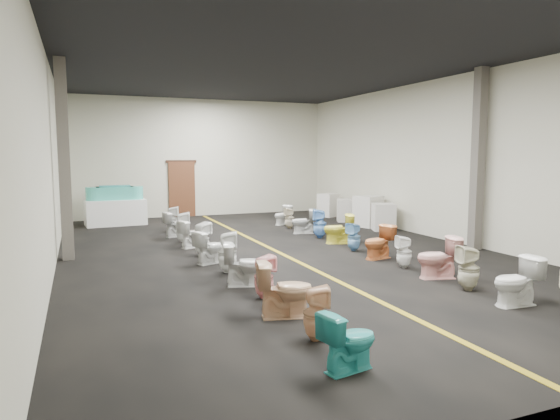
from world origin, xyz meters
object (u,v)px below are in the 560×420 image
at_px(toilet_left_9, 183,227).
at_px(toilet_right_7, 338,229).
at_px(toilet_right_8, 320,224).
at_px(toilet_right_6, 354,237).
at_px(appliance_crate_c, 347,210).
at_px(toilet_left_1, 316,313).
at_px(appliance_crate_a, 383,217).
at_px(toilet_right_1, 517,282).
at_px(toilet_right_9, 303,221).
at_px(toilet_left_7, 202,239).
at_px(toilet_right_2, 469,268).
at_px(toilet_right_5, 379,242).
at_px(toilet_left_6, 210,247).
at_px(toilet_left_2, 285,290).
at_px(toilet_left_8, 192,234).
at_px(toilet_right_3, 438,257).
at_px(toilet_left_3, 264,277).
at_px(toilet_right_4, 404,252).
at_px(display_table, 116,212).
at_px(appliance_crate_b, 368,211).
at_px(toilet_left_0, 349,340).
at_px(toilet_left_11, 172,219).
at_px(toilet_right_10, 289,218).
at_px(toilet_left_4, 245,264).
at_px(appliance_crate_d, 328,205).
at_px(toilet_left_10, 177,224).
at_px(toilet_left_5, 227,252).
at_px(toilet_right_11, 283,215).

relative_size(toilet_left_9, toilet_right_7, 1.03).
bearing_deg(toilet_right_8, toilet_right_6, 18.78).
xyz_separation_m(appliance_crate_c, toilet_left_1, (-6.12, -9.93, -0.04)).
bearing_deg(toilet_right_7, appliance_crate_a, 139.10).
distance_m(toilet_right_1, toilet_right_9, 7.85).
xyz_separation_m(toilet_left_7, toilet_right_2, (3.64, -4.75, 0.00)).
xyz_separation_m(toilet_right_2, toilet_right_5, (0.03, 2.89, -0.02)).
relative_size(toilet_left_6, toilet_left_7, 0.91).
relative_size(toilet_left_2, toilet_left_8, 1.17).
bearing_deg(toilet_right_3, toilet_left_2, -58.97).
height_order(toilet_left_3, toilet_right_6, toilet_left_3).
bearing_deg(toilet_right_5, toilet_right_4, -14.56).
bearing_deg(toilet_right_4, toilet_right_6, -165.47).
relative_size(display_table, appliance_crate_b, 1.90).
bearing_deg(toilet_left_8, appliance_crate_b, -99.24).
xyz_separation_m(toilet_left_0, toilet_left_3, (0.09, 2.96, 0.02)).
height_order(toilet_left_3, toilet_left_11, toilet_left_11).
relative_size(appliance_crate_c, toilet_right_10, 1.16).
bearing_deg(toilet_left_4, toilet_right_7, -32.38).
bearing_deg(display_table, toilet_right_8, -43.89).
bearing_deg(appliance_crate_b, appliance_crate_d, 90.00).
relative_size(toilet_left_4, toilet_right_5, 1.02).
relative_size(toilet_left_9, toilet_right_8, 0.98).
bearing_deg(toilet_left_2, appliance_crate_d, -16.88).
xyz_separation_m(toilet_left_3, toilet_right_3, (3.58, 0.01, 0.05)).
xyz_separation_m(toilet_left_10, toilet_right_2, (3.69, -7.72, 0.04)).
relative_size(display_table, appliance_crate_d, 2.20).
xyz_separation_m(toilet_right_3, toilet_right_10, (-0.11, 7.05, -0.07)).
height_order(toilet_left_9, toilet_right_6, toilet_left_9).
bearing_deg(appliance_crate_b, toilet_right_2, -109.22).
bearing_deg(toilet_right_7, toilet_left_4, -32.00).
relative_size(toilet_right_1, toilet_right_6, 1.10).
relative_size(toilet_left_10, toilet_right_6, 1.03).
distance_m(toilet_left_4, toilet_right_4, 3.55).
distance_m(toilet_right_6, toilet_right_10, 4.07).
bearing_deg(toilet_right_2, toilet_left_4, -102.64).
xyz_separation_m(appliance_crate_c, toilet_left_8, (-6.22, -2.93, -0.04)).
xyz_separation_m(toilet_left_2, toilet_left_5, (-0.01, 3.00, 0.01)).
xyz_separation_m(display_table, toilet_right_1, (5.22, -11.95, -0.04)).
height_order(toilet_right_8, toilet_right_11, toilet_right_8).
relative_size(appliance_crate_d, toilet_right_6, 1.24).
xyz_separation_m(appliance_crate_c, toilet_right_5, (-2.55, -5.92, -0.01)).
relative_size(toilet_right_5, toilet_right_7, 0.97).
relative_size(toilet_right_7, toilet_right_10, 1.17).
xyz_separation_m(toilet_left_9, toilet_right_2, (3.70, -6.77, -0.01)).
bearing_deg(toilet_left_10, toilet_right_1, -170.18).
distance_m(toilet_left_4, toilet_right_6, 4.10).
distance_m(toilet_left_4, toilet_right_8, 5.50).
bearing_deg(toilet_right_9, toilet_left_5, -28.28).
bearing_deg(toilet_right_7, toilet_right_5, 14.21).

